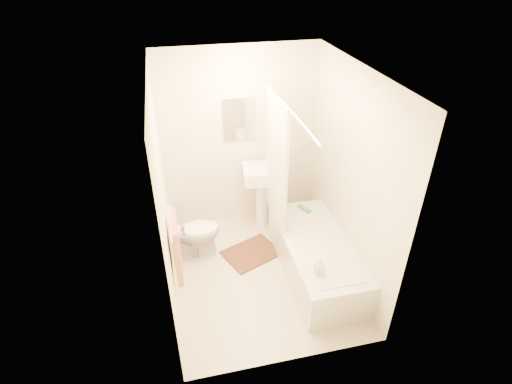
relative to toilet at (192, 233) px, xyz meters
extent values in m
plane|color=beige|center=(0.75, -0.53, -0.35)|extent=(2.40, 2.40, 0.00)
plane|color=white|center=(0.75, -0.53, 2.05)|extent=(2.40, 2.40, 0.00)
cube|color=beige|center=(0.75, 0.67, 0.85)|extent=(2.00, 0.02, 2.40)
cube|color=beige|center=(-0.25, -0.53, 0.85)|extent=(0.02, 2.40, 2.40)
cube|color=beige|center=(1.75, -0.53, 0.85)|extent=(0.02, 2.40, 2.40)
cube|color=white|center=(0.75, 0.65, 1.15)|extent=(0.40, 0.03, 0.55)
cylinder|color=silver|center=(1.05, -0.43, 1.65)|extent=(0.03, 1.70, 0.03)
cube|color=silver|center=(1.05, -0.03, 0.87)|extent=(0.04, 0.80, 1.55)
cylinder|color=silver|center=(-0.21, -0.78, 0.75)|extent=(0.02, 0.60, 0.02)
cube|color=#CC7266|center=(-0.18, -0.78, 0.43)|extent=(0.06, 0.45, 0.66)
cylinder|color=white|center=(-0.18, -0.41, 0.35)|extent=(0.11, 0.12, 0.12)
imported|color=white|center=(0.00, 0.00, 0.00)|extent=(0.73, 0.44, 0.69)
cube|color=#54211C|center=(0.72, -0.16, -0.33)|extent=(0.80, 0.71, 0.02)
imported|color=silver|center=(1.22, -1.13, 0.22)|extent=(0.10, 0.10, 0.21)
cube|color=green|center=(1.45, -0.01, 0.14)|extent=(0.14, 0.21, 0.04)
camera|label=1|loc=(-0.09, -3.95, 3.04)|focal=28.00mm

